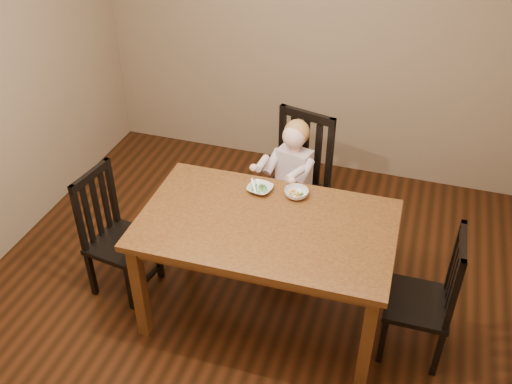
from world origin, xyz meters
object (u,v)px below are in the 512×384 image
(dining_table, at_px, (266,234))
(chair_child, at_px, (295,185))
(chair_left, at_px, (115,235))
(chair_right, at_px, (427,299))
(bowl_peas, at_px, (260,189))
(toddler, at_px, (293,173))
(bowl_veg, at_px, (296,193))

(dining_table, distance_m, chair_child, 0.90)
(chair_left, distance_m, chair_right, 2.20)
(chair_left, bearing_deg, bowl_peas, 118.15)
(chair_right, bearing_deg, toddler, 52.45)
(chair_left, xyz_separation_m, chair_right, (2.20, 0.05, -0.00))
(dining_table, relative_size, toddler, 2.88)
(chair_left, xyz_separation_m, bowl_veg, (1.24, 0.39, 0.38))
(chair_left, bearing_deg, chair_right, 98.97)
(bowl_peas, bearing_deg, chair_left, -159.58)
(chair_left, bearing_deg, bowl_veg, 114.99)
(bowl_peas, bearing_deg, dining_table, -65.64)
(chair_right, distance_m, bowl_peas, 1.31)
(dining_table, distance_m, bowl_veg, 0.37)
(toddler, bearing_deg, chair_right, 157.28)
(chair_child, relative_size, chair_left, 1.14)
(chair_right, relative_size, bowl_peas, 5.80)
(toddler, bearing_deg, dining_table, 106.40)
(bowl_veg, bearing_deg, toddler, 106.87)
(dining_table, relative_size, chair_right, 1.70)
(chair_left, distance_m, toddler, 1.42)
(toddler, distance_m, bowl_peas, 0.54)
(dining_table, height_order, chair_child, chair_child)
(dining_table, height_order, bowl_peas, bowl_peas)
(chair_right, bearing_deg, bowl_veg, 69.72)
(dining_table, xyz_separation_m, chair_right, (1.07, -0.00, -0.26))
(chair_child, height_order, chair_right, chair_child)
(dining_table, relative_size, chair_child, 1.49)
(chair_left, relative_size, bowl_veg, 5.93)
(toddler, height_order, bowl_veg, toddler)
(chair_left, distance_m, bowl_peas, 1.12)
(dining_table, relative_size, bowl_veg, 10.09)
(dining_table, distance_m, toddler, 0.82)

